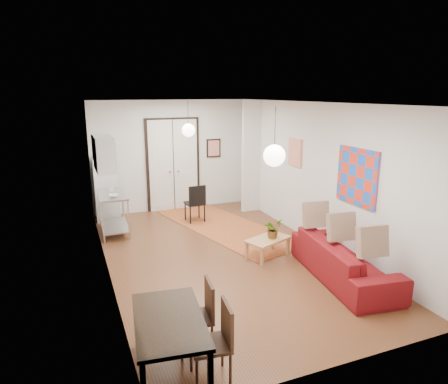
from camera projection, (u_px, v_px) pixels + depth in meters
name	position (u px, v px, depth m)	size (l,w,h in m)	color
floor	(221.00, 256.00, 7.75)	(7.00, 7.00, 0.00)	brown
ceiling	(221.00, 103.00, 7.05)	(4.20, 7.00, 0.02)	silver
wall_back	(173.00, 156.00, 10.55)	(4.20, 0.02, 2.90)	silver
wall_front	(340.00, 250.00, 4.25)	(4.20, 0.02, 2.90)	silver
wall_left	(103.00, 193.00, 6.64)	(0.02, 7.00, 2.90)	silver
wall_right	(316.00, 175.00, 8.16)	(0.02, 7.00, 2.90)	silver
double_doors	(173.00, 165.00, 10.57)	(1.44, 0.06, 2.50)	silver
stub_partition	(251.00, 157.00, 10.36)	(0.50, 0.10, 2.90)	silver
wall_cabinet	(104.00, 153.00, 7.95)	(0.35, 1.00, 0.70)	silver
painting_popart	(357.00, 177.00, 6.97)	(0.05, 1.00, 1.00)	red
painting_abstract	(295.00, 152.00, 8.78)	(0.05, 0.50, 0.60)	#F8E6CE
poster_back	(214.00, 148.00, 10.90)	(0.40, 0.03, 0.50)	red
print_left	(94.00, 148.00, 8.33)	(0.03, 0.44, 0.54)	brown
pendant_back	(188.00, 130.00, 9.01)	(0.30, 0.30, 0.80)	white
pendant_front	(274.00, 156.00, 5.40)	(0.30, 0.30, 0.80)	white
kilim_rug	(225.00, 227.00, 9.41)	(1.52, 4.04, 0.01)	#B65C2D
sofa	(344.00, 260.00, 6.74)	(0.91, 2.32, 0.68)	maroon
coffee_table	(268.00, 241.00, 7.60)	(0.98, 0.76, 0.38)	tan
potted_plant	(273.00, 228.00, 7.58)	(0.29, 0.34, 0.37)	#2C5F2A
kitchen_counter	(113.00, 208.00, 8.85)	(0.64, 1.22, 0.92)	#B1B4B6
bowl	(114.00, 196.00, 8.49)	(0.22, 0.22, 0.05)	beige
soap_bottle	(111.00, 187.00, 8.97)	(0.09, 0.09, 0.19)	teal
fridge	(108.00, 189.00, 9.77)	(0.56, 0.56, 1.58)	silver
dining_table	(169.00, 325.00, 4.32)	(0.89, 1.37, 0.71)	black
dining_chair_near	(192.00, 308.00, 4.89)	(0.47, 0.62, 0.89)	#391F12
dining_chair_far	(207.00, 334.00, 4.38)	(0.47, 0.62, 0.89)	#391F12
black_side_chair	(193.00, 199.00, 9.78)	(0.45, 0.45, 0.93)	black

